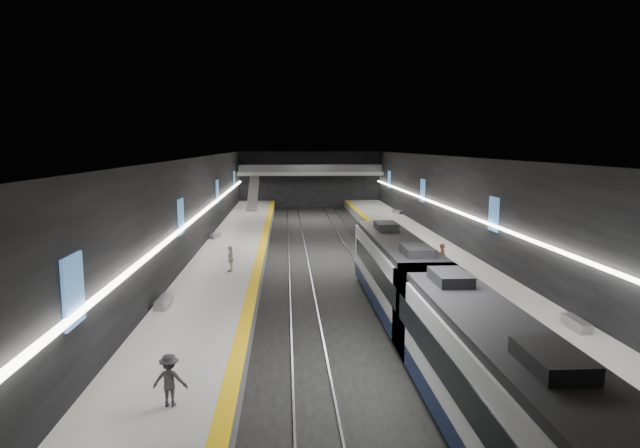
{
  "coord_description": "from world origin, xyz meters",
  "views": [
    {
      "loc": [
        -3.42,
        -41.25,
        8.89
      ],
      "look_at": [
        -0.52,
        3.84,
        2.2
      ],
      "focal_mm": 30.0,
      "sensor_mm": 36.0,
      "label": 1
    }
  ],
  "objects": [
    {
      "name": "tile_surface_right",
      "position": [
        7.5,
        0.0,
        1.01
      ],
      "size": [
        5.0,
        70.0,
        0.02
      ],
      "primitive_type": "cube",
      "color": "#B7B7B1",
      "rests_on": "platform_right"
    },
    {
      "name": "bench_right_far",
      "position": [
        9.5,
        19.42,
        1.21
      ],
      "size": [
        1.0,
        1.82,
        0.43
      ],
      "primitive_type": "cube",
      "rotation": [
        0.0,
        0.0,
        0.31
      ],
      "color": "#99999E",
      "rests_on": "platform_right"
    },
    {
      "name": "platform_left",
      "position": [
        -7.5,
        0.0,
        0.5
      ],
      "size": [
        5.0,
        70.0,
        1.0
      ],
      "primitive_type": "cube",
      "color": "slate",
      "rests_on": "ground"
    },
    {
      "name": "ground",
      "position": [
        0.0,
        0.0,
        0.0
      ],
      "size": [
        70.0,
        70.0,
        0.0
      ],
      "primitive_type": "plane",
      "color": "black",
      "rests_on": "ground"
    },
    {
      "name": "mezzanine_bridge",
      "position": [
        0.0,
        32.93,
        5.04
      ],
      "size": [
        20.0,
        3.0,
        1.5
      ],
      "color": "gray",
      "rests_on": "wall_left"
    },
    {
      "name": "cove_light_left",
      "position": [
        -9.8,
        0.0,
        3.8
      ],
      "size": [
        0.25,
        68.6,
        0.12
      ],
      "primitive_type": "cube",
      "color": "white",
      "rests_on": "wall_left"
    },
    {
      "name": "ceiling",
      "position": [
        0.0,
        0.0,
        8.0
      ],
      "size": [
        20.0,
        70.0,
        0.04
      ],
      "primitive_type": "cube",
      "rotation": [
        3.14,
        0.0,
        0.0
      ],
      "color": "beige",
      "rests_on": "wall_left"
    },
    {
      "name": "wall_back",
      "position": [
        0.0,
        35.0,
        4.0
      ],
      "size": [
        20.0,
        0.04,
        8.0
      ],
      "primitive_type": "cube",
      "color": "black",
      "rests_on": "ground"
    },
    {
      "name": "bench_left_far",
      "position": [
        -9.5,
        4.26,
        1.2
      ],
      "size": [
        0.84,
        1.69,
        0.4
      ],
      "primitive_type": "cube",
      "rotation": [
        0.0,
        0.0,
        -0.25
      ],
      "color": "#99999E",
      "rests_on": "platform_left"
    },
    {
      "name": "train",
      "position": [
        2.5,
        -20.25,
        2.2
      ],
      "size": [
        2.69,
        27.55,
        3.6
      ],
      "color": "#0F1A39",
      "rests_on": "ground"
    },
    {
      "name": "tactile_strip_right",
      "position": [
        5.3,
        0.0,
        1.02
      ],
      "size": [
        0.6,
        70.0,
        0.02
      ],
      "primitive_type": "cube",
      "color": "#EFB50C",
      "rests_on": "platform_right"
    },
    {
      "name": "passenger_right_a",
      "position": [
        6.2,
        -9.57,
        1.94
      ],
      "size": [
        0.65,
        0.8,
        1.89
      ],
      "primitive_type": "imported",
      "rotation": [
        0.0,
        0.0,
        1.25
      ],
      "color": "#AD5340",
      "rests_on": "platform_right"
    },
    {
      "name": "platform_right",
      "position": [
        7.5,
        0.0,
        0.5
      ],
      "size": [
        5.0,
        70.0,
        1.0
      ],
      "primitive_type": "cube",
      "color": "slate",
      "rests_on": "ground"
    },
    {
      "name": "rails",
      "position": [
        -0.0,
        0.0,
        0.06
      ],
      "size": [
        6.52,
        70.0,
        0.12
      ],
      "color": "gray",
      "rests_on": "ground"
    },
    {
      "name": "bench_right_near",
      "position": [
        9.11,
        -19.74,
        1.22
      ],
      "size": [
        0.53,
        1.8,
        0.44
      ],
      "primitive_type": "cube",
      "rotation": [
        0.0,
        0.0,
        -0.02
      ],
      "color": "#99999E",
      "rests_on": "platform_right"
    },
    {
      "name": "passenger_left_a",
      "position": [
        -6.92,
        -8.18,
        1.82
      ],
      "size": [
        0.51,
        1.01,
        1.65
      ],
      "primitive_type": "imported",
      "rotation": [
        0.0,
        0.0,
        -1.69
      ],
      "color": "silver",
      "rests_on": "platform_left"
    },
    {
      "name": "wall_right",
      "position": [
        10.0,
        0.0,
        4.0
      ],
      "size": [
        0.04,
        70.0,
        8.0
      ],
      "primitive_type": "cube",
      "color": "black",
      "rests_on": "ground"
    },
    {
      "name": "tactile_strip_left",
      "position": [
        -5.3,
        0.0,
        1.02
      ],
      "size": [
        0.6,
        70.0,
        0.02
      ],
      "primitive_type": "cube",
      "color": "#EFB50C",
      "rests_on": "platform_left"
    },
    {
      "name": "tile_surface_left",
      "position": [
        -7.5,
        0.0,
        1.01
      ],
      "size": [
        5.0,
        70.0,
        0.02
      ],
      "primitive_type": "cube",
      "color": "#B7B7B1",
      "rests_on": "platform_left"
    },
    {
      "name": "ad_posters",
      "position": [
        -0.0,
        1.0,
        4.5
      ],
      "size": [
        19.94,
        53.5,
        2.2
      ],
      "color": "#396EAD",
      "rests_on": "wall_left"
    },
    {
      "name": "passenger_left_b",
      "position": [
        -6.99,
        -25.67,
        1.82
      ],
      "size": [
        1.1,
        0.68,
        1.64
      ],
      "primitive_type": "imported",
      "rotation": [
        0.0,
        0.0,
        3.07
      ],
      "color": "#414047",
      "rests_on": "platform_left"
    },
    {
      "name": "wall_left",
      "position": [
        -10.0,
        0.0,
        4.0
      ],
      "size": [
        0.04,
        70.0,
        8.0
      ],
      "primitive_type": "cube",
      "color": "black",
      "rests_on": "ground"
    },
    {
      "name": "bench_left_near",
      "position": [
        -9.5,
        -15.31,
        1.22
      ],
      "size": [
        0.55,
        1.81,
        0.44
      ],
      "primitive_type": "cube",
      "rotation": [
        0.0,
        0.0,
        -0.03
      ],
      "color": "#99999E",
      "rests_on": "platform_left"
    },
    {
      "name": "cove_light_right",
      "position": [
        9.8,
        0.0,
        3.8
      ],
      "size": [
        0.25,
        68.6,
        0.12
      ],
      "primitive_type": "cube",
      "color": "white",
      "rests_on": "wall_right"
    },
    {
      "name": "escalator",
      "position": [
        -7.5,
        26.0,
        2.9
      ],
      "size": [
        1.2,
        7.5,
        3.92
      ],
      "primitive_type": "cube",
      "rotation": [
        0.44,
        0.0,
        0.0
      ],
      "color": "#99999E",
      "rests_on": "platform_left"
    }
  ]
}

